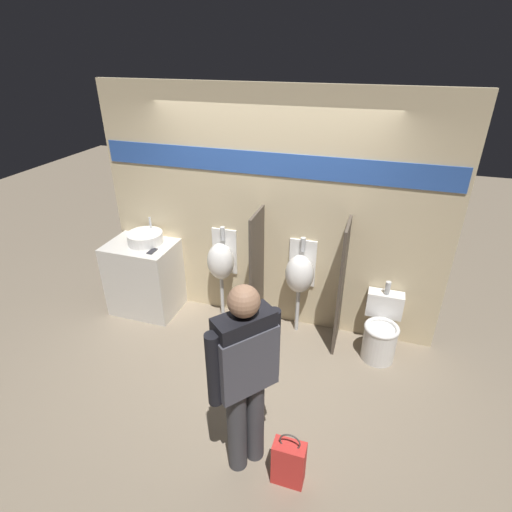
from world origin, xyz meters
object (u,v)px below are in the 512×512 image
object	(u,v)px
urinal_far	(300,273)
toilet	(381,332)
sink_basin	(145,238)
cell_phone	(152,251)
urinal_near_counter	(221,261)
shopping_bag	(289,463)
person_in_vest	(245,370)

from	to	relation	value
urinal_far	toilet	world-z (taller)	urinal_far
sink_basin	cell_phone	distance (m)	0.27
urinal_near_counter	shopping_bag	xyz separation A→B (m)	(1.29, -1.86, -0.56)
urinal_far	toilet	bearing A→B (deg)	-9.15
sink_basin	urinal_far	bearing A→B (deg)	3.02
shopping_bag	urinal_near_counter	bearing A→B (deg)	124.71
toilet	cell_phone	bearing A→B (deg)	-177.26
urinal_near_counter	person_in_vest	size ratio (longest dim) A/B	0.70
person_in_vest	sink_basin	bearing A→B (deg)	87.06
sink_basin	person_in_vest	distance (m)	2.50
urinal_near_counter	urinal_far	distance (m)	0.94
toilet	person_in_vest	bearing A→B (deg)	-120.46
sink_basin	cell_phone	xyz separation A→B (m)	(0.19, -0.18, -0.06)
shopping_bag	sink_basin	bearing A→B (deg)	141.44
sink_basin	shopping_bag	size ratio (longest dim) A/B	0.80
urinal_far	urinal_near_counter	bearing A→B (deg)	180.00
cell_phone	urinal_near_counter	world-z (taller)	urinal_near_counter
cell_phone	urinal_far	size ratio (longest dim) A/B	0.12
urinal_near_counter	cell_phone	bearing A→B (deg)	-159.28
cell_phone	toilet	distance (m)	2.69
urinal_near_counter	urinal_far	xyz separation A→B (m)	(0.94, 0.00, 0.00)
shopping_bag	toilet	bearing A→B (deg)	70.82
sink_basin	urinal_far	world-z (taller)	sink_basin
sink_basin	shopping_bag	distance (m)	2.93
toilet	shopping_bag	size ratio (longest dim) A/B	1.56
sink_basin	toilet	size ratio (longest dim) A/B	0.51
urinal_near_counter	urinal_far	world-z (taller)	same
cell_phone	shopping_bag	xyz separation A→B (m)	(2.02, -1.58, -0.71)
toilet	person_in_vest	world-z (taller)	person_in_vest
sink_basin	urinal_near_counter	bearing A→B (deg)	6.10
toilet	person_in_vest	size ratio (longest dim) A/B	0.49
person_in_vest	shopping_bag	xyz separation A→B (m)	(0.37, -0.07, -0.76)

